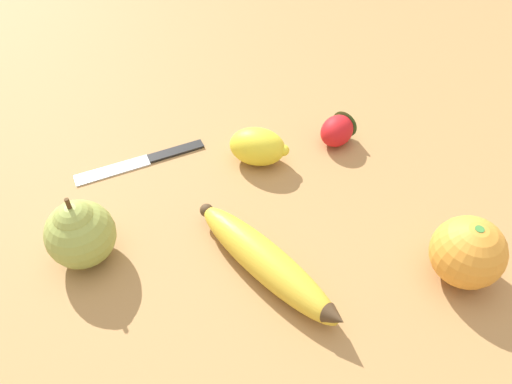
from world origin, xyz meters
name	(u,v)px	position (x,y,z in m)	size (l,w,h in m)	color
ground_plane	(273,217)	(0.00, 0.00, 0.00)	(3.00, 3.00, 0.00)	#A87A47
banana	(266,262)	(0.04, 0.07, 0.02)	(0.11, 0.22, 0.04)	gold
orange	(468,252)	(-0.16, 0.17, 0.04)	(0.08, 0.08, 0.08)	orange
pear	(80,232)	(0.23, -0.04, 0.04)	(0.08, 0.08, 0.10)	#99A84C
strawberry	(339,129)	(-0.15, -0.09, 0.02)	(0.07, 0.06, 0.04)	red
lemon	(258,147)	(-0.03, -0.10, 0.03)	(0.09, 0.09, 0.05)	yellow
paring_knife	(146,160)	(0.12, -0.17, 0.00)	(0.19, 0.02, 0.01)	silver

